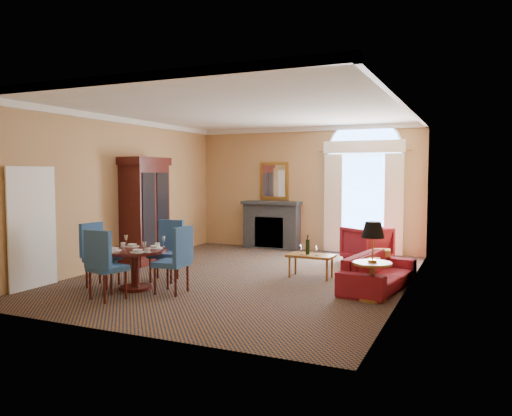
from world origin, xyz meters
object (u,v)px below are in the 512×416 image
at_px(armoire, 145,212).
at_px(sofa, 379,272).
at_px(side_table, 373,252).
at_px(coffee_table, 310,256).
at_px(armchair, 367,244).
at_px(dining_table, 135,259).

xyz_separation_m(armoire, sofa, (5.27, -0.47, -0.84)).
bearing_deg(side_table, armoire, 166.13).
bearing_deg(side_table, coffee_table, 138.55).
xyz_separation_m(sofa, side_table, (0.05, -0.85, 0.48)).
bearing_deg(sofa, armoire, 93.20).
relative_size(sofa, armchair, 2.26).
bearing_deg(dining_table, sofa, 24.82).
height_order(armoire, coffee_table, armoire).
bearing_deg(sofa, dining_table, 123.08).
distance_m(sofa, side_table, 0.97).
relative_size(dining_table, armchair, 1.24).
height_order(coffee_table, side_table, side_table).
xyz_separation_m(dining_table, sofa, (3.82, 1.77, -0.23)).
distance_m(dining_table, armchair, 5.31).
height_order(armchair, side_table, side_table).
bearing_deg(armchair, armoire, -30.12).
bearing_deg(armchair, dining_table, -0.37).
bearing_deg(side_table, dining_table, -166.63).
bearing_deg(armoire, coffee_table, -0.92).
bearing_deg(coffee_table, armoire, -178.65).
bearing_deg(dining_table, armchair, 54.30).
distance_m(sofa, armchair, 2.65).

